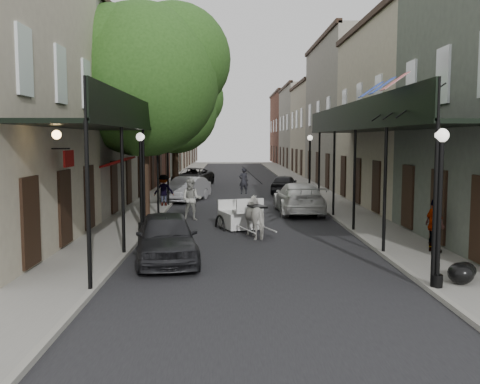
{
  "coord_description": "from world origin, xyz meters",
  "views": [
    {
      "loc": [
        -0.77,
        -14.18,
        3.58
      ],
      "look_at": [
        -0.36,
        5.86,
        1.6
      ],
      "focal_mm": 40.0,
      "sensor_mm": 36.0,
      "label": 1
    }
  ],
  "objects_px": {
    "pedestrian_sidewalk_right": "(435,225)",
    "pedestrian_walking": "(192,199)",
    "tree_near": "(152,74)",
    "car_left_far": "(193,177)",
    "lamppost_right_near": "(439,206)",
    "lamppost_right_far": "(310,165)",
    "car_left_mid": "(186,189)",
    "tree_far": "(180,107)",
    "pedestrian_sidewalk_left": "(164,190)",
    "horse": "(258,217)",
    "car_left_near": "(166,237)",
    "car_right_near": "(299,198)",
    "lamppost_left": "(141,180)",
    "car_right_far": "(285,184)",
    "carriage": "(236,204)"
  },
  "relations": [
    {
      "from": "pedestrian_walking",
      "to": "pedestrian_sidewalk_left",
      "type": "xyz_separation_m",
      "value": [
        -1.76,
        4.44,
        -0.01
      ]
    },
    {
      "from": "lamppost_left",
      "to": "pedestrian_walking",
      "type": "height_order",
      "value": "lamppost_left"
    },
    {
      "from": "lamppost_left",
      "to": "lamppost_right_far",
      "type": "xyz_separation_m",
      "value": [
        8.2,
        12.0,
        0.0
      ]
    },
    {
      "from": "lamppost_right_far",
      "to": "pedestrian_sidewalk_right",
      "type": "bearing_deg",
      "value": -84.94
    },
    {
      "from": "lamppost_left",
      "to": "pedestrian_sidewalk_left",
      "type": "relative_size",
      "value": 2.29
    },
    {
      "from": "tree_far",
      "to": "horse",
      "type": "xyz_separation_m",
      "value": [
        4.53,
        -19.1,
        -5.09
      ]
    },
    {
      "from": "car_left_mid",
      "to": "car_right_far",
      "type": "bearing_deg",
      "value": 52.96
    },
    {
      "from": "lamppost_right_far",
      "to": "carriage",
      "type": "xyz_separation_m",
      "value": [
        -4.59,
        -10.71,
        -1.08
      ]
    },
    {
      "from": "tree_near",
      "to": "car_left_far",
      "type": "bearing_deg",
      "value": 88.0
    },
    {
      "from": "lamppost_left",
      "to": "car_left_mid",
      "type": "height_order",
      "value": "lamppost_left"
    },
    {
      "from": "carriage",
      "to": "pedestrian_sidewalk_left",
      "type": "xyz_separation_m",
      "value": [
        -3.71,
        6.44,
        -0.04
      ]
    },
    {
      "from": "lamppost_right_near",
      "to": "horse",
      "type": "xyz_separation_m",
      "value": [
        -3.82,
        7.08,
        -1.3
      ]
    },
    {
      "from": "horse",
      "to": "pedestrian_sidewalk_left",
      "type": "distance_m",
      "value": 9.74
    },
    {
      "from": "car_left_near",
      "to": "car_left_mid",
      "type": "relative_size",
      "value": 1.01
    },
    {
      "from": "carriage",
      "to": "car_left_far",
      "type": "distance_m",
      "value": 20.22
    },
    {
      "from": "tree_near",
      "to": "lamppost_right_near",
      "type": "height_order",
      "value": "tree_near"
    },
    {
      "from": "tree_far",
      "to": "pedestrian_sidewalk_left",
      "type": "xyz_separation_m",
      "value": [
        0.05,
        -10.45,
        -4.91
      ]
    },
    {
      "from": "lamppost_right_near",
      "to": "pedestrian_sidewalk_left",
      "type": "distance_m",
      "value": 17.82
    },
    {
      "from": "lamppost_right_far",
      "to": "car_left_mid",
      "type": "distance_m",
      "value": 7.59
    },
    {
      "from": "pedestrian_walking",
      "to": "car_left_mid",
      "type": "relative_size",
      "value": 0.45
    },
    {
      "from": "pedestrian_sidewalk_right",
      "to": "lamppost_right_far",
      "type": "bearing_deg",
      "value": -3.12
    },
    {
      "from": "pedestrian_walking",
      "to": "car_right_near",
      "type": "xyz_separation_m",
      "value": [
        5.04,
        2.2,
        -0.19
      ]
    },
    {
      "from": "tree_far",
      "to": "horse",
      "type": "relative_size",
      "value": 4.85
    },
    {
      "from": "lamppost_left",
      "to": "car_right_far",
      "type": "bearing_deg",
      "value": 64.8
    },
    {
      "from": "car_left_mid",
      "to": "pedestrian_sidewalk_left",
      "type": "bearing_deg",
      "value": -89.2
    },
    {
      "from": "car_left_near",
      "to": "car_left_far",
      "type": "xyz_separation_m",
      "value": [
        -0.98,
        26.0,
        -0.05
      ]
    },
    {
      "from": "horse",
      "to": "lamppost_right_far",
      "type": "bearing_deg",
      "value": -125.67
    },
    {
      "from": "pedestrian_sidewalk_right",
      "to": "car_right_far",
      "type": "xyz_separation_m",
      "value": [
        -2.65,
        18.97,
        -0.32
      ]
    },
    {
      "from": "pedestrian_sidewalk_right",
      "to": "car_left_mid",
      "type": "height_order",
      "value": "pedestrian_sidewalk_right"
    },
    {
      "from": "lamppost_left",
      "to": "car_right_near",
      "type": "bearing_deg",
      "value": 39.31
    },
    {
      "from": "lamppost_right_far",
      "to": "pedestrian_sidewalk_right",
      "type": "relative_size",
      "value": 2.22
    },
    {
      "from": "lamppost_right_far",
      "to": "carriage",
      "type": "bearing_deg",
      "value": -113.18
    },
    {
      "from": "car_left_far",
      "to": "car_left_near",
      "type": "bearing_deg",
      "value": -72.49
    },
    {
      "from": "pedestrian_sidewalk_left",
      "to": "car_left_mid",
      "type": "xyz_separation_m",
      "value": [
        0.95,
        2.94,
        -0.23
      ]
    },
    {
      "from": "tree_far",
      "to": "pedestrian_sidewalk_left",
      "type": "bearing_deg",
      "value": -89.75
    },
    {
      "from": "lamppost_left",
      "to": "car_left_mid",
      "type": "xyz_separation_m",
      "value": [
        0.85,
        10.66,
        -1.35
      ]
    },
    {
      "from": "pedestrian_sidewalk_right",
      "to": "car_left_far",
      "type": "bearing_deg",
      "value": 11.59
    },
    {
      "from": "tree_near",
      "to": "tree_far",
      "type": "bearing_deg",
      "value": 90.19
    },
    {
      "from": "horse",
      "to": "car_right_near",
      "type": "xyz_separation_m",
      "value": [
        2.32,
        6.41,
        0.0
      ]
    },
    {
      "from": "lamppost_left",
      "to": "car_left_mid",
      "type": "bearing_deg",
      "value": 85.44
    },
    {
      "from": "car_left_far",
      "to": "lamppost_right_near",
      "type": "bearing_deg",
      "value": -59.92
    },
    {
      "from": "lamppost_right_near",
      "to": "pedestrian_sidewalk_left",
      "type": "height_order",
      "value": "lamppost_right_near"
    },
    {
      "from": "carriage",
      "to": "car_left_far",
      "type": "xyz_separation_m",
      "value": [
        -3.11,
        19.97,
        -0.29
      ]
    },
    {
      "from": "lamppost_right_near",
      "to": "car_right_far",
      "type": "relative_size",
      "value": 1.0
    },
    {
      "from": "tree_far",
      "to": "car_left_near",
      "type": "relative_size",
      "value": 2.02
    },
    {
      "from": "pedestrian_sidewalk_right",
      "to": "pedestrian_walking",
      "type": "bearing_deg",
      "value": 38.83
    },
    {
      "from": "tree_near",
      "to": "pedestrian_walking",
      "type": "xyz_separation_m",
      "value": [
        1.76,
        -0.89,
        -5.55
      ]
    },
    {
      "from": "car_left_far",
      "to": "car_right_near",
      "type": "bearing_deg",
      "value": -53.2
    },
    {
      "from": "car_left_near",
      "to": "car_right_near",
      "type": "relative_size",
      "value": 0.83
    },
    {
      "from": "tree_far",
      "to": "car_right_near",
      "type": "height_order",
      "value": "tree_far"
    }
  ]
}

